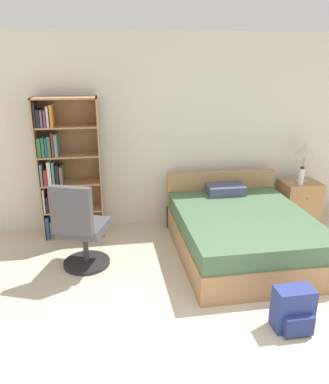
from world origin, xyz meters
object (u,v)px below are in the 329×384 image
bed (241,231)px  bookshelf (62,172)px  nightstand (299,202)px  water_bottle (301,176)px  office_chair (81,230)px  backpack_blue (293,310)px  table_lamp (305,151)px

bed → bookshelf: bearing=158.8°
bookshelf → nightstand: bearing=-1.1°
water_bottle → office_chair: bearing=-165.7°
nightstand → water_bottle: water_bottle is taller
office_chair → backpack_blue: 2.29m
bed → nightstand: size_ratio=3.20×
bed → backpack_blue: bearing=-91.6°
bookshelf → nightstand: size_ratio=3.03×
bed → table_lamp: 1.62m
nightstand → office_chair: bearing=-164.1°
water_bottle → backpack_blue: 2.43m
bed → table_lamp: (1.18, 0.79, 0.78)m
bookshelf → bed: 2.37m
nightstand → bed: bearing=-146.6°
bookshelf → table_lamp: 3.32m
backpack_blue → nightstand: bearing=61.3°
office_chair → nightstand: size_ratio=1.73×
bed → water_bottle: size_ratio=7.51×
nightstand → backpack_blue: nightstand is taller
bed → table_lamp: bearing=33.9°
nightstand → table_lamp: (0.02, 0.03, 0.75)m
nightstand → backpack_blue: bearing=-118.7°
bookshelf → water_bottle: (3.22, -0.17, -0.16)m
nightstand → backpack_blue: size_ratio=1.53×
office_chair → table_lamp: table_lamp is taller
table_lamp → office_chair: bearing=-163.8°
bed → backpack_blue: size_ratio=4.91×
office_chair → backpack_blue: size_ratio=2.65×
nightstand → table_lamp: 0.75m
office_chair → nightstand: 3.17m
bookshelf → table_lamp: size_ratio=3.28×
nightstand → water_bottle: size_ratio=2.35×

